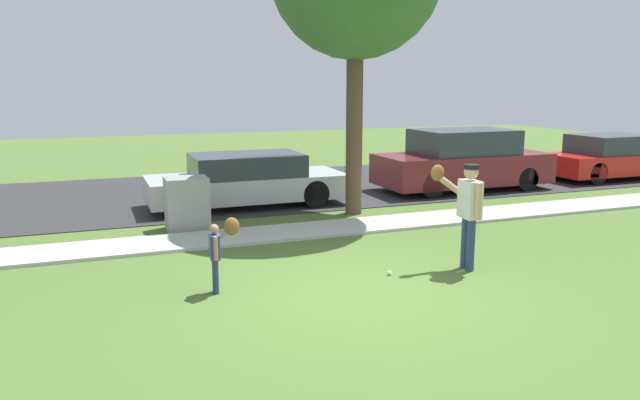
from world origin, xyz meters
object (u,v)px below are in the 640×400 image
at_px(utility_cabinet, 187,204).
at_px(parked_sedan_silver, 247,180).
at_px(person_child, 220,245).
at_px(parked_suv_maroon, 463,161).
at_px(parked_hatchback_red, 610,157).
at_px(baseball, 389,273).
at_px(person_adult, 467,204).

height_order(utility_cabinet, parked_sedan_silver, parked_sedan_silver).
height_order(person_child, parked_suv_maroon, parked_suv_maroon).
bearing_deg(parked_sedan_silver, person_child, 72.26).
height_order(parked_sedan_silver, parked_hatchback_red, parked_hatchback_red).
distance_m(baseball, parked_hatchback_red, 12.13).
distance_m(utility_cabinet, parked_sedan_silver, 2.49).
height_order(person_adult, parked_hatchback_red, person_adult).
distance_m(utility_cabinet, parked_suv_maroon, 7.95).
relative_size(person_adult, person_child, 1.61).
bearing_deg(parked_sedan_silver, person_adult, 108.00).
bearing_deg(parked_suv_maroon, baseball, 48.50).
bearing_deg(baseball, person_child, 175.51).
bearing_deg(utility_cabinet, parked_hatchback_red, 8.48).
relative_size(parked_sedan_silver, parked_hatchback_red, 1.15).
bearing_deg(parked_hatchback_red, utility_cabinet, 8.48).
distance_m(person_adult, parked_hatchback_red, 11.14).
relative_size(utility_cabinet, parked_sedan_silver, 0.23).
relative_size(baseball, parked_suv_maroon, 0.02).
bearing_deg(utility_cabinet, person_adult, -49.14).
bearing_deg(person_adult, parked_suv_maroon, -118.67).
relative_size(person_child, parked_hatchback_red, 0.26).
height_order(utility_cabinet, parked_suv_maroon, parked_suv_maroon).
bearing_deg(person_child, utility_cabinet, 92.73).
relative_size(baseball, parked_hatchback_red, 0.02).
bearing_deg(person_child, parked_hatchback_red, 28.77).
bearing_deg(parked_hatchback_red, parked_suv_maroon, 0.24).
distance_m(person_child, parked_hatchback_red, 14.31).
xyz_separation_m(baseball, parked_suv_maroon, (5.30, 5.98, 0.75)).
relative_size(person_child, utility_cabinet, 0.98).
bearing_deg(parked_suv_maroon, person_adult, 56.49).
xyz_separation_m(person_child, baseball, (2.56, -0.20, -0.63)).
distance_m(person_adult, baseball, 1.60).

